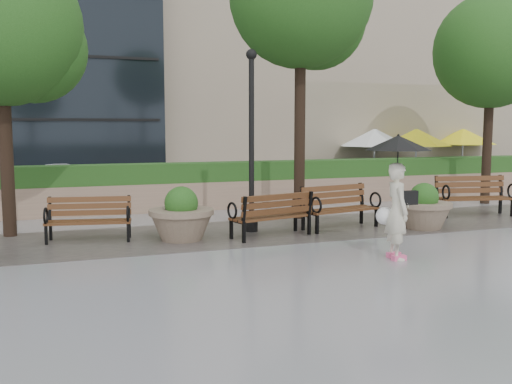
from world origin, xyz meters
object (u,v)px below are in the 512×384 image
object	(u,v)px
bench_2	(271,224)
planter_right	(424,211)
bench_1	(89,229)
lamppost	(251,153)
bench_4	(474,204)
car_right	(72,183)
planter_left	(182,219)
bench_3	(340,216)
pedestrian	(397,184)

from	to	relation	value
bench_2	planter_right	world-z (taller)	planter_right
bench_1	lamppost	size ratio (longest dim) A/B	0.44
bench_4	car_right	bearing A→B (deg)	156.92
lamppost	car_right	bearing A→B (deg)	117.34
bench_4	car_right	distance (m)	12.06
bench_4	bench_2	bearing A→B (deg)	-160.57
planter_left	car_right	size ratio (longest dim) A/B	0.37
planter_right	lamppost	bearing A→B (deg)	165.17
bench_1	car_right	xyz separation A→B (m)	(-0.05, 6.82, 0.33)
bench_4	bench_3	bearing A→B (deg)	-162.29
planter_right	car_right	size ratio (longest dim) A/B	0.36
bench_2	bench_3	distance (m)	1.93
bench_2	planter_left	bearing A→B (deg)	-22.91
bench_1	planter_left	world-z (taller)	planter_left
lamppost	pedestrian	size ratio (longest dim) A/B	1.84
bench_1	bench_4	world-z (taller)	bench_4
bench_3	lamppost	world-z (taller)	lamppost
bench_1	pedestrian	size ratio (longest dim) A/B	0.81
car_right	bench_1	bearing A→B (deg)	176.74
bench_3	planter_left	xyz separation A→B (m)	(-3.78, -0.07, 0.15)
bench_2	planter_left	xyz separation A→B (m)	(-1.89, 0.33, 0.16)
planter_right	pedestrian	bearing A→B (deg)	-134.81
planter_right	car_right	xyz separation A→B (m)	(-7.48, 7.97, 0.17)
bench_3	lamppost	distance (m)	2.58
bench_3	pedestrian	world-z (taller)	pedestrian
bench_3	pedestrian	size ratio (longest dim) A/B	0.89
bench_3	car_right	size ratio (longest dim) A/B	0.54
bench_4	planter_right	distance (m)	2.73
bench_4	pedestrian	distance (m)	6.05
bench_3	planter_left	distance (m)	3.78
lamppost	planter_left	bearing A→B (deg)	-166.14
bench_2	car_right	distance (m)	8.57
bench_4	car_right	world-z (taller)	car_right
bench_4	lamppost	size ratio (longest dim) A/B	0.51
planter_left	car_right	xyz separation A→B (m)	(-1.88, 7.36, 0.15)
bench_1	pedestrian	bearing A→B (deg)	-23.82
bench_3	bench_4	size ratio (longest dim) A/B	0.95
bench_1	pedestrian	world-z (taller)	pedestrian
planter_left	planter_right	distance (m)	5.63
pedestrian	lamppost	bearing A→B (deg)	37.00
bench_3	planter_left	size ratio (longest dim) A/B	1.45
bench_1	lamppost	bearing A→B (deg)	8.90
lamppost	bench_1	bearing A→B (deg)	178.08
car_right	bench_2	bearing A→B (deg)	-157.58
bench_4	lamppost	distance (m)	6.53
bench_1	bench_2	size ratio (longest dim) A/B	0.95
planter_right	bench_1	bearing A→B (deg)	171.21
bench_1	planter_left	bearing A→B (deg)	-5.61
bench_1	planter_right	xyz separation A→B (m)	(7.43, -1.15, 0.15)
pedestrian	bench_3	bearing A→B (deg)	2.71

